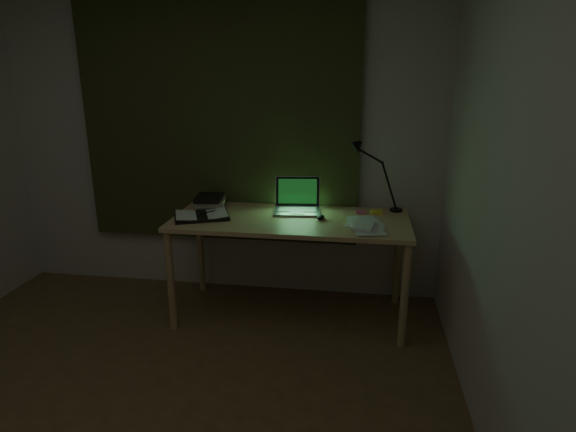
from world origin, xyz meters
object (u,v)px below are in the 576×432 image
Objects in this scene: laptop at (297,197)px; loose_papers at (356,225)px; open_textbook at (202,215)px; book_stack at (210,201)px; desk_lamp at (398,178)px; desk at (290,268)px.

laptop is 1.14× the size of loose_papers.
open_textbook reaches higher than loose_papers.
desk_lamp is (1.41, 0.12, 0.20)m from book_stack.
book_stack is (-0.65, 0.17, 0.44)m from desk.
book_stack is at bearing -166.26° from desk_lamp.
laptop is 1.01× the size of open_textbook.
loose_papers is at bearing -14.97° from desk.
open_textbook is at bearing -172.39° from desk.
loose_papers is (1.10, -0.04, -0.01)m from open_textbook.
open_textbook reaches higher than desk.
desk_lamp is (0.76, 0.29, 0.64)m from desk.
open_textbook is at bearing -155.92° from desk_lamp.
open_textbook is 1.12× the size of loose_papers.
book_stack is at bearing 164.99° from desk.
desk is at bearing -14.52° from open_textbook.
book_stack is 0.76× the size of loose_papers.
loose_papers is at bearing -24.20° from open_textbook.
open_textbook is 1.10m from loose_papers.
book_stack reaches higher than desk.
desk is at bearing -149.93° from desk_lamp.
laptop is 1.49× the size of book_stack.
desk is 4.98× the size of loose_papers.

